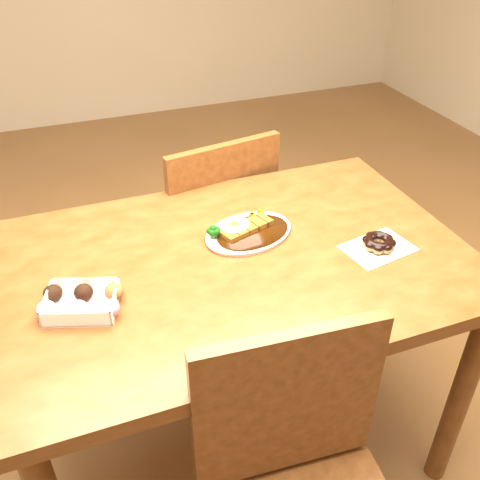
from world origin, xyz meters
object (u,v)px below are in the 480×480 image
object	(u,v)px
table	(236,287)
chair_far	(209,230)
donut_box	(81,301)
pon_de_ring	(379,243)
katsu_curry_plate	(247,231)

from	to	relation	value
table	chair_far	world-z (taller)	chair_far
donut_box	pon_de_ring	size ratio (longest dim) A/B	0.98
table	pon_de_ring	world-z (taller)	pon_de_ring
chair_far	katsu_curry_plate	size ratio (longest dim) A/B	3.04
chair_far	pon_de_ring	size ratio (longest dim) A/B	4.42
chair_far	donut_box	xyz separation A→B (m)	(-0.49, -0.60, 0.29)
pon_de_ring	katsu_curry_plate	bearing A→B (deg)	148.93
table	donut_box	size ratio (longest dim) A/B	6.21
donut_box	table	bearing A→B (deg)	9.11
table	pon_de_ring	size ratio (longest dim) A/B	6.10
donut_box	pon_de_ring	xyz separation A→B (m)	(0.76, -0.03, -0.00)
katsu_curry_plate	pon_de_ring	bearing A→B (deg)	-31.07
table	donut_box	bearing A→B (deg)	-170.89
table	donut_box	world-z (taller)	donut_box
table	chair_far	size ratio (longest dim) A/B	1.38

